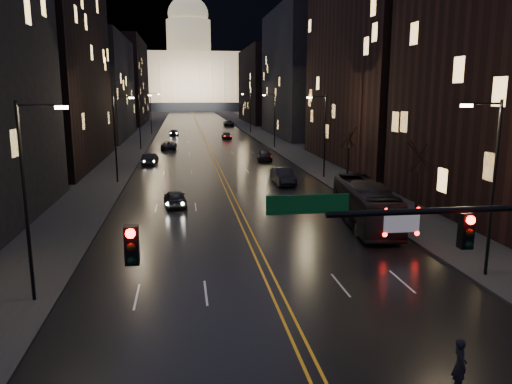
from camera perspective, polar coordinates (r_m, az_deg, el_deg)
name	(u,v)px	position (r m, az deg, el deg)	size (l,w,h in m)	color
road	(198,125)	(142.64, -6.68, 7.62)	(20.00, 320.00, 0.02)	black
sidewalk_left	(147,125)	(142.92, -12.34, 7.47)	(8.00, 320.00, 0.16)	black
sidewalk_right	(247,124)	(143.73, -1.04, 7.75)	(8.00, 320.00, 0.16)	black
center_line	(198,125)	(142.64, -6.68, 7.63)	(0.62, 320.00, 0.01)	orange
building_left_mid	(42,53)	(68.54, -23.29, 14.43)	(12.00, 30.00, 28.00)	black
building_left_far	(96,88)	(105.63, -17.84, 11.26)	(12.00, 34.00, 20.00)	black
building_left_dist	(123,82)	(153.22, -14.95, 12.07)	(12.00, 40.00, 24.00)	black
building_right_tall	(384,12)	(67.84, 14.37, 19.28)	(12.00, 30.00, 38.00)	black
building_right_mid	(303,73)	(107.32, 5.40, 13.35)	(12.00, 34.00, 26.00)	black
building_right_dist	(266,86)	(154.34, 1.10, 12.06)	(12.00, 40.00, 22.00)	black
mountain_ridge	(239,16)	(398.65, -1.98, 19.48)	(520.00, 60.00, 130.00)	black
capitol	(190,75)	(262.42, -7.59, 13.06)	(90.00, 50.00, 58.50)	black
streetlamp_right_near	(491,180)	(27.17, 25.25, 1.27)	(2.13, 0.25, 9.00)	black
streetlamp_left_near	(29,192)	(23.64, -24.52, -0.05)	(2.13, 0.25, 9.00)	black
streetlamp_right_mid	(323,132)	(54.54, 7.70, 6.85)	(2.13, 0.25, 9.00)	black
streetlamp_left_mid	(117,134)	(52.87, -15.62, 6.39)	(2.13, 0.25, 9.00)	black
streetlamp_right_far	(274,117)	(83.73, 2.02, 8.52)	(2.13, 0.25, 9.00)	black
streetlamp_left_far	(141,118)	(82.65, -13.05, 8.19)	(2.13, 0.25, 9.00)	black
streetlamp_right_dist	(250,111)	(113.35, -0.72, 9.29)	(2.13, 0.25, 9.00)	black
streetlamp_left_dist	(152,111)	(112.55, -11.84, 9.04)	(2.13, 0.25, 9.00)	black
tree_right_mid	(419,158)	(38.63, 18.17, 3.68)	(2.40, 2.40, 6.65)	black
tree_right_far	(349,138)	(53.34, 10.55, 6.05)	(2.40, 2.40, 6.65)	black
bus	(365,204)	(36.01, 12.36, -1.38)	(2.59, 11.05, 3.08)	black
oncoming_car_a	(175,198)	(41.64, -9.22, -0.69)	(1.70, 4.21, 1.44)	black
oncoming_car_b	(150,159)	(66.28, -12.02, 3.73)	(1.58, 4.52, 1.49)	black
oncoming_car_c	(169,145)	(82.87, -9.92, 5.28)	(2.30, 4.98, 1.38)	black
oncoming_car_d	(174,133)	(108.84, -9.37, 6.71)	(1.84, 4.52, 1.31)	black
receding_car_a	(283,176)	(51.09, 3.13, 1.83)	(1.78, 5.11, 1.69)	black
receding_car_b	(264,155)	(68.43, 0.97, 4.28)	(1.94, 4.83, 1.65)	black
receding_car_c	(227,136)	(100.11, -3.37, 6.43)	(1.79, 4.40, 1.28)	black
receding_car_d	(229,123)	(137.81, -3.11, 7.86)	(2.56, 5.55, 1.54)	black
pedestrian_a	(460,365)	(17.86, 22.26, -17.85)	(0.65, 0.42, 1.77)	black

